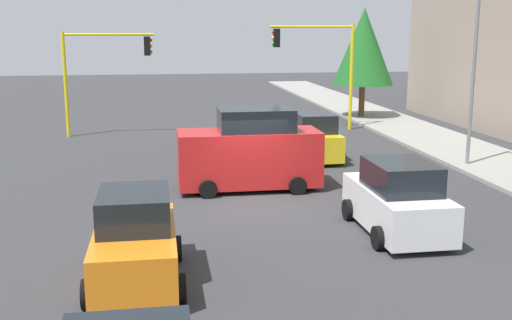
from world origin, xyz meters
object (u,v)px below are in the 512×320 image
at_px(traffic_signal_far_right, 102,62).
at_px(street_lamp_curbside, 480,57).
at_px(car_white, 397,200).
at_px(car_yellow, 313,138).
at_px(delivery_van_red, 250,152).
at_px(car_orange, 135,242).
at_px(tree_roadside_far, 364,47).
at_px(traffic_signal_far_left, 319,56).

relative_size(traffic_signal_far_right, street_lamp_curbside, 0.76).
relative_size(car_white, car_yellow, 1.09).
xyz_separation_m(delivery_van_red, car_orange, (7.52, -3.60, -0.39)).
xyz_separation_m(street_lamp_curbside, car_orange, (9.13, -12.65, -3.45)).
bearing_deg(car_yellow, tree_roadside_far, 152.62).
bearing_deg(car_yellow, delivery_van_red, -37.09).
relative_size(traffic_signal_far_right, delivery_van_red, 1.10).
xyz_separation_m(traffic_signal_far_right, delivery_van_red, (12.00, 5.79, -2.49)).
distance_m(traffic_signal_far_left, car_white, 17.68).
height_order(street_lamp_curbside, delivery_van_red, street_lamp_curbside).
xyz_separation_m(delivery_van_red, car_white, (5.24, 3.21, -0.38)).
relative_size(traffic_signal_far_left, car_orange, 1.51).
height_order(traffic_signal_far_left, car_white, traffic_signal_far_left).
height_order(traffic_signal_far_right, tree_roadside_far, tree_roadside_far).
bearing_deg(car_orange, traffic_signal_far_right, -173.60).
xyz_separation_m(car_white, car_yellow, (-9.69, 0.15, -0.00)).
relative_size(traffic_signal_far_right, car_white, 1.32).
relative_size(traffic_signal_far_left, delivery_van_red, 1.19).
distance_m(street_lamp_curbside, car_orange, 15.98).
relative_size(traffic_signal_far_right, car_orange, 1.41).
bearing_deg(street_lamp_curbside, delivery_van_red, -79.90).
height_order(street_lamp_curbside, car_yellow, street_lamp_curbside).
relative_size(traffic_signal_far_left, street_lamp_curbside, 0.81).
distance_m(traffic_signal_far_right, delivery_van_red, 13.55).
bearing_deg(car_white, traffic_signal_far_right, -152.43).
bearing_deg(car_yellow, traffic_signal_far_left, 163.88).
height_order(street_lamp_curbside, car_orange, street_lamp_curbside).
bearing_deg(tree_roadside_far, delivery_van_red, -30.29).
distance_m(tree_roadside_far, car_white, 22.39).
xyz_separation_m(traffic_signal_far_right, car_yellow, (7.55, 9.16, -2.87)).
distance_m(tree_roadside_far, car_orange, 27.08).
distance_m(street_lamp_curbside, car_yellow, 7.23).
bearing_deg(traffic_signal_far_left, tree_roadside_far, 136.47).
relative_size(delivery_van_red, car_yellow, 1.31).
bearing_deg(tree_roadside_far, car_yellow, -27.38).
height_order(traffic_signal_far_right, car_yellow, traffic_signal_far_right).
bearing_deg(car_white, car_orange, -71.51).
bearing_deg(tree_roadside_far, traffic_signal_far_right, -75.20).
height_order(traffic_signal_far_right, car_white, traffic_signal_far_right).
distance_m(traffic_signal_far_left, delivery_van_red, 13.50).
distance_m(car_orange, car_white, 7.19).
xyz_separation_m(tree_roadside_far, car_yellow, (11.55, -5.98, -3.49)).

